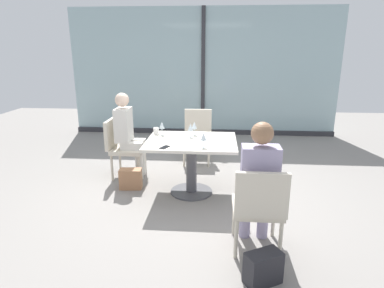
# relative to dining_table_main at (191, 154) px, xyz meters

# --- Properties ---
(ground_plane) EXTENTS (12.00, 12.00, 0.00)m
(ground_plane) POSITION_rel_dining_table_main_xyz_m (0.00, 0.00, -0.54)
(ground_plane) COLOR gray
(window_wall_backdrop) EXTENTS (5.77, 0.10, 2.70)m
(window_wall_backdrop) POSITION_rel_dining_table_main_xyz_m (0.00, 3.20, 0.67)
(window_wall_backdrop) COLOR #9AB7BC
(window_wall_backdrop) RESTS_ON ground_plane
(dining_table_main) EXTENTS (1.15, 0.93, 0.73)m
(dining_table_main) POSITION_rel_dining_table_main_xyz_m (0.00, 0.00, 0.00)
(dining_table_main) COLOR silver
(dining_table_main) RESTS_ON ground_plane
(chair_far_left) EXTENTS (0.50, 0.46, 0.87)m
(chair_far_left) POSITION_rel_dining_table_main_xyz_m (-1.08, 0.51, -0.04)
(chair_far_left) COLOR beige
(chair_far_left) RESTS_ON ground_plane
(chair_front_right) EXTENTS (0.46, 0.50, 0.87)m
(chair_front_right) POSITION_rel_dining_table_main_xyz_m (0.72, -1.30, -0.04)
(chair_front_right) COLOR beige
(chair_front_right) RESTS_ON ground_plane
(chair_near_window) EXTENTS (0.46, 0.51, 0.87)m
(chair_near_window) POSITION_rel_dining_table_main_xyz_m (0.00, 1.30, -0.04)
(chair_near_window) COLOR beige
(chair_near_window) RESTS_ON ground_plane
(person_far_left) EXTENTS (0.39, 0.34, 1.26)m
(person_far_left) POSITION_rel_dining_table_main_xyz_m (-0.97, 0.51, 0.16)
(person_far_left) COLOR silver
(person_far_left) RESTS_ON ground_plane
(person_front_right) EXTENTS (0.34, 0.39, 1.26)m
(person_front_right) POSITION_rel_dining_table_main_xyz_m (0.72, -1.19, 0.16)
(person_front_right) COLOR #9E93B7
(person_front_right) RESTS_ON ground_plane
(wine_glass_0) EXTENTS (0.07, 0.07, 0.18)m
(wine_glass_0) POSITION_rel_dining_table_main_xyz_m (0.17, -0.31, 0.32)
(wine_glass_0) COLOR silver
(wine_glass_0) RESTS_ON dining_table_main
(wine_glass_1) EXTENTS (0.07, 0.07, 0.18)m
(wine_glass_1) POSITION_rel_dining_table_main_xyz_m (-0.02, 0.16, 0.32)
(wine_glass_1) COLOR silver
(wine_glass_1) RESTS_ON dining_table_main
(wine_glass_2) EXTENTS (0.07, 0.07, 0.18)m
(wine_glass_2) POSITION_rel_dining_table_main_xyz_m (-0.42, 0.24, 0.32)
(wine_glass_2) COLOR silver
(wine_glass_2) RESTS_ON dining_table_main
(wine_glass_3) EXTENTS (0.07, 0.07, 0.18)m
(wine_glass_3) POSITION_rel_dining_table_main_xyz_m (0.02, 0.27, 0.32)
(wine_glass_3) COLOR silver
(wine_glass_3) RESTS_ON dining_table_main
(coffee_cup) EXTENTS (0.08, 0.08, 0.09)m
(coffee_cup) POSITION_rel_dining_table_main_xyz_m (-0.51, 0.27, 0.23)
(coffee_cup) COLOR white
(coffee_cup) RESTS_ON dining_table_main
(cell_phone_on_table) EXTENTS (0.12, 0.16, 0.01)m
(cell_phone_on_table) POSITION_rel_dining_table_main_xyz_m (-0.29, -0.35, 0.19)
(cell_phone_on_table) COLOR black
(cell_phone_on_table) RESTS_ON dining_table_main
(handbag_0) EXTENTS (0.31, 0.19, 0.28)m
(handbag_0) POSITION_rel_dining_table_main_xyz_m (-0.84, 0.07, -0.40)
(handbag_0) COLOR #A3704C
(handbag_0) RESTS_ON ground_plane
(handbag_1) EXTENTS (0.34, 0.28, 0.28)m
(handbag_1) POSITION_rel_dining_table_main_xyz_m (0.73, -1.72, -0.40)
(handbag_1) COLOR #232328
(handbag_1) RESTS_ON ground_plane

